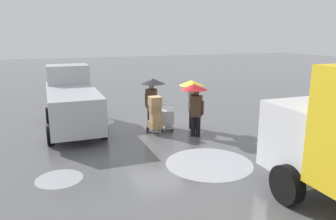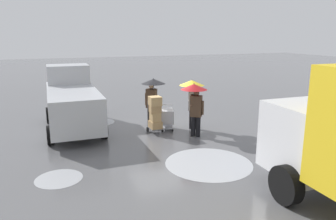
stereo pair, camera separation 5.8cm
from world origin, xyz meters
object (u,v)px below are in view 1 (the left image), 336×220
object	(u,v)px
cargo_van_parked_right	(72,102)
shopping_cart_vendor	(167,117)
pedestrian_black_side	(195,98)
pedestrian_white_side	(152,91)
hand_dolly_boxes	(155,113)
pedestrian_pink_side	(193,93)

from	to	relation	value
cargo_van_parked_right	shopping_cart_vendor	xyz separation A→B (m)	(-3.71, 1.62, -0.61)
pedestrian_black_side	pedestrian_white_side	world-z (taller)	same
hand_dolly_boxes	pedestrian_black_side	distance (m)	1.79
shopping_cart_vendor	hand_dolly_boxes	distance (m)	0.75
shopping_cart_vendor	pedestrian_white_side	world-z (taller)	pedestrian_white_side
hand_dolly_boxes	pedestrian_black_side	world-z (taller)	pedestrian_black_side
pedestrian_pink_side	pedestrian_white_side	world-z (taller)	same
pedestrian_white_side	hand_dolly_boxes	bearing A→B (deg)	76.77
cargo_van_parked_right	shopping_cart_vendor	bearing A→B (deg)	156.46
hand_dolly_boxes	cargo_van_parked_right	bearing A→B (deg)	-31.96
hand_dolly_boxes	pedestrian_black_side	size ratio (longest dim) A/B	0.72
shopping_cart_vendor	pedestrian_pink_side	distance (m)	1.50
hand_dolly_boxes	pedestrian_pink_side	world-z (taller)	pedestrian_pink_side
pedestrian_black_side	pedestrian_white_side	bearing A→B (deg)	-61.78
cargo_van_parked_right	hand_dolly_boxes	distance (m)	3.65
cargo_van_parked_right	hand_dolly_boxes	world-z (taller)	cargo_van_parked_right
shopping_cart_vendor	pedestrian_black_side	xyz separation A→B (m)	(-0.71, 1.23, 1.00)
cargo_van_parked_right	pedestrian_pink_side	distance (m)	5.15
pedestrian_pink_side	pedestrian_black_side	distance (m)	1.04
cargo_van_parked_right	shopping_cart_vendor	distance (m)	4.09
cargo_van_parked_right	pedestrian_pink_side	bearing A→B (deg)	158.63
hand_dolly_boxes	pedestrian_white_side	distance (m)	1.35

